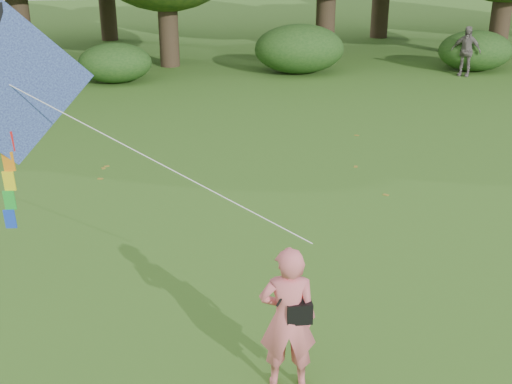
{
  "coord_description": "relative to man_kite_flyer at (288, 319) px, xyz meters",
  "views": [
    {
      "loc": [
        -2.05,
        -6.81,
        5.09
      ],
      "look_at": [
        -0.86,
        2.0,
        1.5
      ],
      "focal_mm": 45.0,
      "sensor_mm": 36.0,
      "label": 1
    }
  ],
  "objects": [
    {
      "name": "ground",
      "position": [
        0.83,
        0.55,
        -0.92
      ],
      "size": [
        100.0,
        100.0,
        0.0
      ],
      "primitive_type": "plane",
      "color": "#265114",
      "rests_on": "ground"
    },
    {
      "name": "man_kite_flyer",
      "position": [
        0.0,
        0.0,
        0.0
      ],
      "size": [
        0.73,
        0.53,
        1.85
      ],
      "primitive_type": "imported",
      "rotation": [
        0.0,
        0.0,
        3.01
      ],
      "color": "#E16A70",
      "rests_on": "ground"
    },
    {
      "name": "bystander_left",
      "position": [
        -6.85,
        18.0,
        -0.04
      ],
      "size": [
        1.09,
        1.04,
        1.77
      ],
      "primitive_type": "imported",
      "rotation": [
        0.0,
        0.0,
        0.59
      ],
      "color": "#2B313A",
      "rests_on": "ground"
    },
    {
      "name": "bystander_right",
      "position": [
        10.01,
        17.06,
        0.02
      ],
      "size": [
        1.15,
        1.03,
        1.88
      ],
      "primitive_type": "imported",
      "rotation": [
        0.0,
        0.0,
        -0.65
      ],
      "color": "slate",
      "rests_on": "ground"
    },
    {
      "name": "crossbody_bag",
      "position": [
        0.12,
        -0.03,
        0.12
      ],
      "size": [
        0.43,
        0.2,
        0.72
      ],
      "color": "black",
      "rests_on": "ground"
    },
    {
      "name": "flying_kite",
      "position": [
        -3.13,
        1.58,
        2.46
      ],
      "size": [
        4.35,
        2.05,
        2.91
      ],
      "color": "#245A9D",
      "rests_on": "ground"
    },
    {
      "name": "shrub_band",
      "position": [
        0.11,
        18.16,
        -0.07
      ],
      "size": [
        39.15,
        3.22,
        1.88
      ],
      "color": "#264919",
      "rests_on": "ground"
    },
    {
      "name": "fallen_leaves",
      "position": [
        0.48,
        4.19,
        -0.92
      ],
      "size": [
        8.85,
        13.32,
        0.01
      ],
      "color": "olive",
      "rests_on": "ground"
    }
  ]
}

